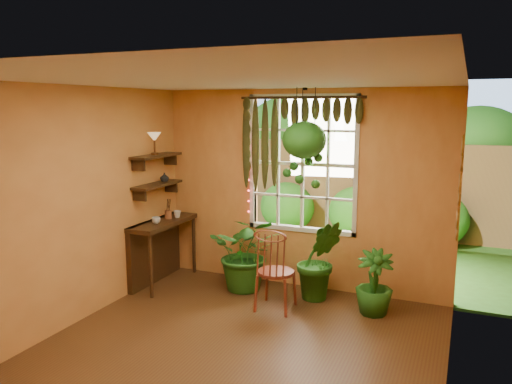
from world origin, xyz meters
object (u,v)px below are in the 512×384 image
windsor_chair (275,283)px  potted_plant_mid (319,260)px  counter_ledge (157,244)px  potted_plant_left (247,253)px  hanging_basket (304,146)px

windsor_chair → potted_plant_mid: 0.70m
counter_ledge → potted_plant_left: bearing=9.1°
potted_plant_mid → hanging_basket: (-0.25, 0.08, 1.45)m
potted_plant_left → hanging_basket: size_ratio=0.81×
counter_ledge → potted_plant_left: size_ratio=1.16×
windsor_chair → potted_plant_left: (-0.59, 0.49, 0.17)m
windsor_chair → hanging_basket: (0.15, 0.62, 1.63)m
potted_plant_left → hanging_basket: 1.64m
windsor_chair → potted_plant_mid: size_ratio=1.13×
hanging_basket → potted_plant_left: bearing=-170.1°
counter_ledge → potted_plant_mid: size_ratio=1.14×
counter_ledge → hanging_basket: size_ratio=0.94×
counter_ledge → potted_plant_left: 1.31m
counter_ledge → hanging_basket: hanging_basket is taller
counter_ledge → potted_plant_mid: potted_plant_mid is taller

